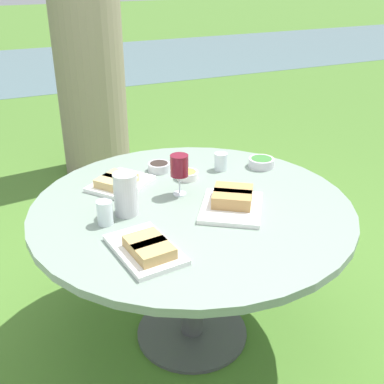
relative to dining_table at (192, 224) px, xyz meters
The scene contains 13 objects.
ground_plane 0.64m from the dining_table, ahead, with size 40.00×40.00×0.00m, color #4C7A2D.
river_strip 7.16m from the dining_table, 90.00° to the left, with size 40.00×4.02×0.01m.
dining_table is the anchor object (origin of this frame).
water_pitcher 0.35m from the dining_table, behind, with size 0.11×0.10×0.19m.
wine_glass 0.26m from the dining_table, 95.53° to the left, with size 0.08×0.08×0.19m.
platter_bread_main 0.22m from the dining_table, 34.74° to the right, with size 0.38×0.40×0.07m.
platter_charcuterie 0.41m from the dining_table, 128.15° to the left, with size 0.36×0.35×0.06m.
platter_sandwich_side 0.45m from the dining_table, 136.90° to the right, with size 0.24×0.35×0.06m.
bowl_fries 0.30m from the dining_table, 70.56° to the left, with size 0.11×0.11×0.04m.
bowl_salad 0.57m from the dining_table, 25.07° to the left, with size 0.13×0.13×0.05m.
bowl_olives 0.42m from the dining_table, 89.75° to the left, with size 0.11×0.11×0.04m.
cup_water_near 0.44m from the dining_table, 44.69° to the left, with size 0.07×0.07×0.09m.
cup_water_far 0.42m from the dining_table, behind, with size 0.07×0.07×0.10m.
Camera 1 is at (-0.78, -1.72, 1.72)m, focal length 45.00 mm.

